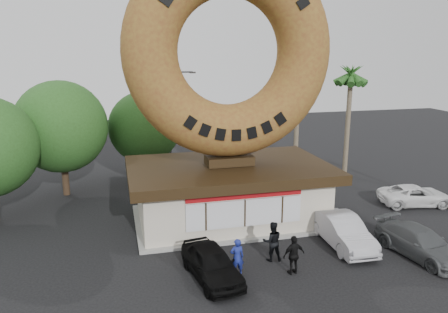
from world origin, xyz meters
TOP-DOWN VIEW (x-y plane):
  - ground at (0.00, 0.00)m, footprint 90.00×90.00m
  - donut_shop at (0.00, 5.98)m, footprint 11.20×7.20m
  - giant_donut at (0.00, 6.00)m, footprint 11.23×2.86m
  - tree_west at (-9.50, 13.00)m, footprint 6.00×6.00m
  - tree_mid at (-4.00, 15.00)m, footprint 5.20×5.20m
  - palm_near at (7.50, 14.00)m, footprint 2.60×2.60m
  - palm_far at (11.00, 12.50)m, footprint 2.60×2.60m
  - street_lamp at (-1.86, 16.00)m, footprint 2.11×0.20m
  - person_left at (-1.29, -0.23)m, footprint 0.62×0.42m
  - person_center at (0.66, 0.71)m, footprint 1.01×0.83m
  - person_right at (1.13, -0.71)m, footprint 1.09×0.58m
  - car_black at (-2.42, -0.24)m, footprint 2.36×4.40m
  - car_silver at (4.63, 1.33)m, footprint 1.75×4.67m
  - car_grey at (7.60, -0.60)m, footprint 2.70×4.94m
  - car_white at (11.99, 5.47)m, footprint 4.83×2.92m

SIDE VIEW (x-z plane):
  - ground at x=0.00m, z-range 0.00..0.00m
  - car_white at x=11.99m, z-range 0.00..1.25m
  - car_grey at x=7.60m, z-range 0.00..1.36m
  - car_black at x=-2.42m, z-range 0.00..1.42m
  - car_silver at x=4.63m, z-range 0.00..1.52m
  - person_left at x=-1.29m, z-range 0.00..1.69m
  - person_right at x=1.13m, z-range 0.00..1.77m
  - person_center at x=0.66m, z-range 0.00..1.89m
  - donut_shop at x=0.00m, z-range -0.13..3.67m
  - tree_mid at x=-4.00m, z-range 0.70..7.33m
  - street_lamp at x=-1.86m, z-range 0.48..8.48m
  - tree_west at x=-9.50m, z-range 0.82..8.47m
  - palm_far at x=11.00m, z-range 3.11..11.86m
  - palm_near at x=7.50m, z-range 3.54..13.29m
  - giant_donut at x=0.00m, z-range 3.80..15.03m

